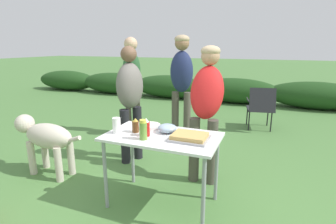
% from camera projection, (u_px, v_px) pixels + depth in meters
% --- Properties ---
extents(ground_plane, '(60.00, 60.00, 0.00)m').
position_uv_depth(ground_plane, '(163.00, 203.00, 2.71)').
color(ground_plane, '#4C7A3D').
extents(shrub_hedge, '(14.40, 0.90, 0.69)m').
position_uv_depth(shrub_hedge, '(235.00, 91.00, 7.37)').
color(shrub_hedge, '#1E4219').
rests_on(shrub_hedge, ground).
extents(folding_table, '(1.10, 0.64, 0.74)m').
position_uv_depth(folding_table, '(162.00, 143.00, 2.54)').
color(folding_table, white).
rests_on(folding_table, ground).
extents(food_tray, '(0.35, 0.28, 0.06)m').
position_uv_depth(food_tray, '(190.00, 137.00, 2.40)').
color(food_tray, '#9E9EA3').
rests_on(food_tray, folding_table).
extents(plate_stack, '(0.24, 0.24, 0.04)m').
position_uv_depth(plate_stack, '(149.00, 126.00, 2.75)').
color(plate_stack, white).
rests_on(plate_stack, folding_table).
extents(mixing_bowl, '(0.19, 0.19, 0.09)m').
position_uv_depth(mixing_bowl, '(167.00, 128.00, 2.60)').
color(mixing_bowl, '#99B2CC').
rests_on(mixing_bowl, folding_table).
extents(paper_cup_stack, '(0.08, 0.08, 0.16)m').
position_uv_depth(paper_cup_stack, '(117.00, 125.00, 2.57)').
color(paper_cup_stack, white).
rests_on(paper_cup_stack, folding_table).
extents(beer_bottle, '(0.07, 0.07, 0.15)m').
position_uv_depth(beer_bottle, '(135.00, 126.00, 2.60)').
color(beer_bottle, brown).
rests_on(beer_bottle, folding_table).
extents(relish_jar, '(0.07, 0.07, 0.19)m').
position_uv_depth(relish_jar, '(143.00, 130.00, 2.40)').
color(relish_jar, olive).
rests_on(relish_jar, folding_table).
extents(ketchup_bottle, '(0.07, 0.07, 0.18)m').
position_uv_depth(ketchup_bottle, '(146.00, 127.00, 2.49)').
color(ketchup_bottle, red).
rests_on(ketchup_bottle, folding_table).
extents(standing_person_in_gray_fleece, '(0.40, 0.50, 1.58)m').
position_uv_depth(standing_person_in_gray_fleece, '(207.00, 99.00, 3.00)').
color(standing_person_in_gray_fleece, '#4C473D').
rests_on(standing_person_in_gray_fleece, ground).
extents(standing_person_in_dark_puffer, '(0.40, 0.30, 1.75)m').
position_uv_depth(standing_person_in_dark_puffer, '(182.00, 76.00, 4.28)').
color(standing_person_in_dark_puffer, '#4C473D').
rests_on(standing_person_in_dark_puffer, ground).
extents(standing_person_in_navy_coat, '(0.41, 0.47, 1.58)m').
position_uv_depth(standing_person_in_navy_coat, '(130.00, 95.00, 3.49)').
color(standing_person_in_navy_coat, black).
rests_on(standing_person_in_navy_coat, ground).
extents(standing_person_with_beanie, '(0.35, 0.27, 1.72)m').
position_uv_depth(standing_person_with_beanie, '(132.00, 76.00, 4.60)').
color(standing_person_with_beanie, '#4C473D').
rests_on(standing_person_with_beanie, ground).
extents(dog, '(1.10, 0.34, 0.73)m').
position_uv_depth(dog, '(45.00, 137.00, 3.23)').
color(dog, beige).
rests_on(dog, ground).
extents(camp_chair_green_behind_table, '(0.57, 0.66, 0.83)m').
position_uv_depth(camp_chair_green_behind_table, '(261.00, 106.00, 4.95)').
color(camp_chair_green_behind_table, '#232328').
rests_on(camp_chair_green_behind_table, ground).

